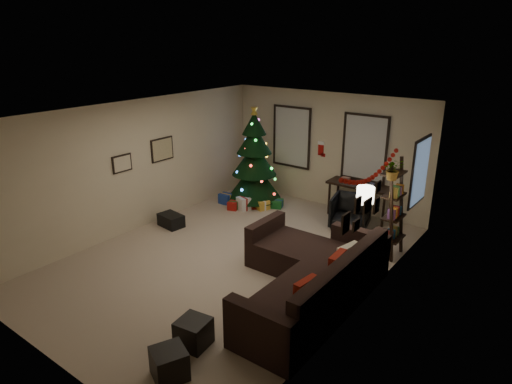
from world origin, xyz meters
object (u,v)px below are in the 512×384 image
desk_chair (350,212)px  sofa (311,278)px  desk (360,188)px  bookshelf (395,211)px  christmas_tree (254,163)px

desk_chair → sofa: bearing=-89.9°
desk_chair → desk: bearing=84.8°
sofa → bookshelf: (0.50, 2.11, 0.58)m
christmas_tree → desk: (2.47, 0.62, -0.30)m
christmas_tree → desk_chair: 2.65m
sofa → desk: sofa is taller
sofa → desk: 3.56m
christmas_tree → sofa: 4.37m
desk → christmas_tree: bearing=-165.9°
christmas_tree → bookshelf: bearing=-11.0°
sofa → bookshelf: bookshelf is taller
sofa → christmas_tree: bearing=138.8°
christmas_tree → bookshelf: christmas_tree is taller
christmas_tree → desk_chair: size_ratio=3.37×
desk → desk_chair: (0.09, -0.65, -0.34)m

